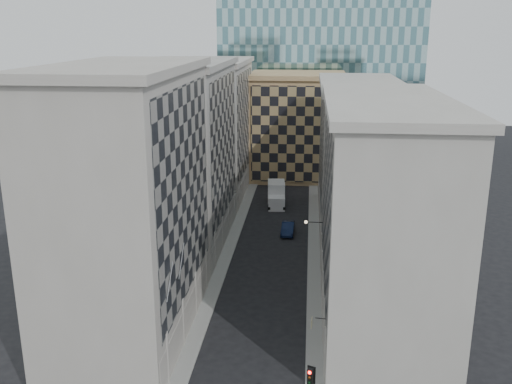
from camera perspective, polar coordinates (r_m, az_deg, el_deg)
The scene contains 14 objects.
sidewalk_west at distance 70.51m, azimuth -2.79°, elevation -5.89°, with size 1.50×100.00×0.15m, color gray.
sidewalk_east at distance 69.86m, azimuth 5.81°, elevation -6.17°, with size 1.50×100.00×0.15m, color gray.
bldg_left_a at distance 50.32m, azimuth -12.42°, elevation -1.19°, with size 10.80×22.80×23.70m.
bldg_left_b at distance 71.00m, azimuth -7.08°, elevation 3.68°, with size 10.80×22.80×22.70m.
bldg_left_c at distance 92.30m, azimuth -4.16°, elevation 6.31°, with size 10.80×22.80×21.70m.
bldg_right_a at distance 52.64m, azimuth 12.31°, elevation -2.13°, with size 10.80×26.80×20.70m.
bldg_right_b at distance 78.73m, azimuth 10.11°, elevation 3.68°, with size 10.80×28.80×19.70m.
tan_block at distance 104.01m, azimuth 4.10°, elevation 6.65°, with size 16.80×14.80×18.80m.
church_tower at distance 116.76m, azimuth 3.45°, elevation 16.32°, with size 7.20×7.20×51.50m.
flagpoles_left at distance 45.83m, azimuth -8.02°, elevation -7.81°, with size 0.10×6.33×2.33m.
bracket_lamp at distance 62.08m, azimuth 5.18°, elevation -3.01°, with size 1.98×0.36×0.36m.
box_truck at distance 88.05m, azimuth 2.04°, elevation -0.36°, with size 3.08×6.55×3.49m.
dark_car at distance 76.14m, azimuth 3.21°, elevation -3.64°, with size 1.63×4.68×1.54m, color #101C3C.
shop_sign at distance 46.86m, azimuth 5.66°, elevation -12.85°, with size 1.19×0.74×0.82m.
Camera 1 is at (4.34, -34.68, 26.46)m, focal length 40.00 mm.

